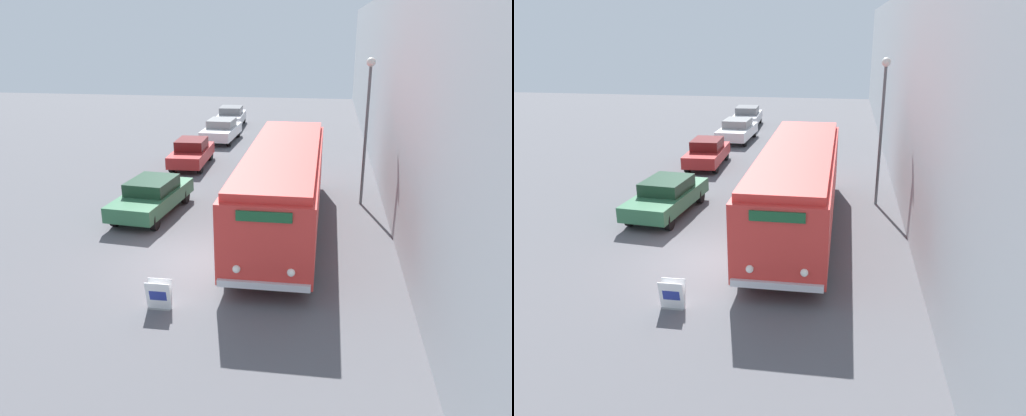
% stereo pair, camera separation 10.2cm
% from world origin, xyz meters
% --- Properties ---
extents(ground_plane, '(80.00, 80.00, 0.00)m').
position_xyz_m(ground_plane, '(0.00, 0.00, 0.00)').
color(ground_plane, '#56565B').
extents(building_wall_right, '(0.30, 60.00, 8.75)m').
position_xyz_m(building_wall_right, '(6.58, 10.00, 4.38)').
color(building_wall_right, '#9EA3A8').
rests_on(building_wall_right, ground_plane).
extents(vintage_bus, '(2.66, 11.26, 3.08)m').
position_xyz_m(vintage_bus, '(2.41, 3.17, 1.77)').
color(vintage_bus, black).
rests_on(vintage_bus, ground_plane).
extents(sign_board, '(0.67, 0.32, 0.84)m').
position_xyz_m(sign_board, '(-0.33, -2.94, 0.40)').
color(sign_board, gray).
rests_on(sign_board, ground_plane).
extents(streetlamp, '(0.36, 0.36, 6.04)m').
position_xyz_m(streetlamp, '(5.49, 6.44, 3.95)').
color(streetlamp, '#595E60').
rests_on(streetlamp, ground_plane).
extents(parked_car_near, '(2.32, 4.67, 1.43)m').
position_xyz_m(parked_car_near, '(-2.94, 4.06, 0.75)').
color(parked_car_near, black).
rests_on(parked_car_near, ground_plane).
extents(parked_car_mid, '(1.89, 4.19, 1.47)m').
position_xyz_m(parked_car_mid, '(-3.29, 11.49, 0.74)').
color(parked_car_mid, black).
rests_on(parked_car_mid, ground_plane).
extents(parked_car_far, '(2.06, 4.28, 1.44)m').
position_xyz_m(parked_car_far, '(-2.99, 17.91, 0.74)').
color(parked_car_far, black).
rests_on(parked_car_far, ground_plane).
extents(parked_car_distant, '(2.08, 4.25, 1.48)m').
position_xyz_m(parked_car_distant, '(-3.34, 23.20, 0.76)').
color(parked_car_distant, black).
rests_on(parked_car_distant, ground_plane).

